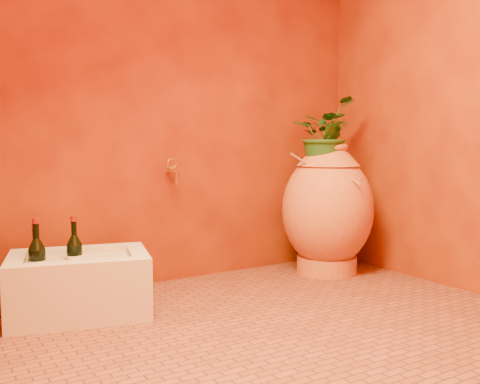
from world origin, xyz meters
TOP-DOWN VIEW (x-y plane):
  - floor at (0.00, 0.00)m, footprint 2.50×2.50m
  - wall_back at (0.00, 1.00)m, footprint 2.50×0.02m
  - wall_right at (1.25, 0.00)m, footprint 0.02×2.00m
  - amphora at (0.85, 0.63)m, footprint 0.74×0.74m
  - stone_basin at (-0.78, 0.62)m, footprint 0.76×0.61m
  - wine_bottle_a at (-0.79, 0.64)m, footprint 0.08×0.08m
  - wine_bottle_b at (-0.98, 0.59)m, footprint 0.08×0.08m
  - wine_bottle_c at (-0.96, 0.71)m, footprint 0.07×0.07m
  - wall_tap at (-0.12, 0.92)m, footprint 0.07×0.14m
  - plant_main at (0.82, 0.66)m, footprint 0.55×0.53m
  - plant_side at (0.81, 0.60)m, footprint 0.24×0.23m

SIDE VIEW (x-z plane):
  - floor at x=0.00m, z-range 0.00..0.00m
  - stone_basin at x=-0.78m, z-range -0.01..0.30m
  - wine_bottle_c at x=-0.96m, z-range 0.13..0.42m
  - wine_bottle_a at x=-0.79m, z-range 0.13..0.45m
  - wine_bottle_b at x=-0.98m, z-range 0.12..0.46m
  - amphora at x=0.85m, z-range 0.00..0.85m
  - wall_tap at x=-0.12m, z-range 0.62..0.77m
  - plant_side at x=0.81m, z-range 0.65..1.00m
  - plant_main at x=0.82m, z-range 0.68..1.15m
  - wall_back at x=0.00m, z-range 0.00..2.50m
  - wall_right at x=1.25m, z-range 0.00..2.50m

